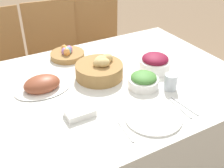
# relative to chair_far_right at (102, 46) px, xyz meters

# --- Properties ---
(dining_table) EXTENTS (1.56, 1.09, 0.73)m
(dining_table) POSITION_rel_chair_far_right_xyz_m (-0.44, -0.88, -0.14)
(dining_table) COLOR silver
(dining_table) RESTS_ON ground
(chair_far_right) EXTENTS (0.44, 0.44, 0.93)m
(chair_far_right) POSITION_rel_chair_far_right_xyz_m (0.00, 0.00, 0.00)
(chair_far_right) COLOR olive
(chair_far_right) RESTS_ON ground
(chair_far_center) EXTENTS (0.47, 0.47, 0.93)m
(chair_far_center) POSITION_rel_chair_far_right_xyz_m (-0.43, -0.00, 0.00)
(chair_far_center) COLOR olive
(chair_far_center) RESTS_ON ground
(chair_far_left) EXTENTS (0.42, 0.42, 0.93)m
(chair_far_left) POSITION_rel_chair_far_right_xyz_m (-0.86, 0.00, 0.00)
(chair_far_left) COLOR olive
(chair_far_left) RESTS_ON ground
(bread_basket) EXTENTS (0.27, 0.27, 0.13)m
(bread_basket) POSITION_rel_chair_far_right_xyz_m (-0.43, -0.81, 0.27)
(bread_basket) COLOR #9E7542
(bread_basket) RESTS_ON dining_table
(egg_basket) EXTENTS (0.22, 0.22, 0.08)m
(egg_basket) POSITION_rel_chair_far_right_xyz_m (-0.50, -0.49, 0.25)
(egg_basket) COLOR #9E7542
(egg_basket) RESTS_ON dining_table
(ham_platter) EXTENTS (0.30, 0.21, 0.08)m
(ham_platter) POSITION_rel_chair_far_right_xyz_m (-0.75, -0.78, 0.25)
(ham_platter) COLOR white
(ham_platter) RESTS_ON dining_table
(green_salad_bowl) EXTENTS (0.16, 0.16, 0.08)m
(green_salad_bowl) POSITION_rel_chair_far_right_xyz_m (-0.27, -1.02, 0.26)
(green_salad_bowl) COLOR white
(green_salad_bowl) RESTS_ON dining_table
(beet_salad_bowl) EXTENTS (0.18, 0.18, 0.10)m
(beet_salad_bowl) POSITION_rel_chair_far_right_xyz_m (-0.11, -0.89, 0.27)
(beet_salad_bowl) COLOR white
(beet_salad_bowl) RESTS_ON dining_table
(dinner_plate) EXTENTS (0.26, 0.26, 0.01)m
(dinner_plate) POSITION_rel_chair_far_right_xyz_m (-0.39, -1.26, 0.23)
(dinner_plate) COLOR white
(dinner_plate) RESTS_ON dining_table
(fork) EXTENTS (0.02, 0.18, 0.00)m
(fork) POSITION_rel_chair_far_right_xyz_m (-0.54, -1.26, 0.22)
(fork) COLOR silver
(fork) RESTS_ON dining_table
(knife) EXTENTS (0.02, 0.18, 0.00)m
(knife) POSITION_rel_chair_far_right_xyz_m (-0.23, -1.26, 0.22)
(knife) COLOR silver
(knife) RESTS_ON dining_table
(spoon) EXTENTS (0.02, 0.18, 0.00)m
(spoon) POSITION_rel_chair_far_right_xyz_m (-0.20, -1.26, 0.22)
(spoon) COLOR silver
(spoon) RESTS_ON dining_table
(drinking_cup) EXTENTS (0.07, 0.07, 0.09)m
(drinking_cup) POSITION_rel_chair_far_right_xyz_m (-0.16, -1.10, 0.26)
(drinking_cup) COLOR silver
(drinking_cup) RESTS_ON dining_table
(butter_dish) EXTENTS (0.13, 0.08, 0.03)m
(butter_dish) POSITION_rel_chair_far_right_xyz_m (-0.67, -1.08, 0.24)
(butter_dish) COLOR white
(butter_dish) RESTS_ON dining_table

